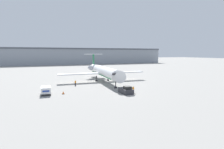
% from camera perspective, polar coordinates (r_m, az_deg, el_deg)
% --- Properties ---
extents(ground_plane, '(600.00, 600.00, 0.00)m').
position_cam_1_polar(ground_plane, '(41.72, 5.01, -6.39)').
color(ground_plane, gray).
extents(terminal_building, '(180.00, 16.80, 14.11)m').
position_cam_1_polar(terminal_building, '(157.43, -14.74, 5.82)').
color(terminal_building, '#8C939E').
rests_on(terminal_building, ground).
extents(airplane_main, '(29.97, 31.51, 9.33)m').
position_cam_1_polar(airplane_main, '(59.70, -2.94, 1.10)').
color(airplane_main, white).
rests_on(airplane_main, ground).
extents(pushback_tug, '(2.26, 4.28, 1.88)m').
position_cam_1_polar(pushback_tug, '(42.40, 4.56, -5.20)').
color(pushback_tug, '#2D2D33').
rests_on(pushback_tug, ground).
extents(luggage_cart, '(2.08, 3.42, 1.84)m').
position_cam_1_polar(luggage_cart, '(43.74, -20.78, -4.96)').
color(luggage_cart, '#232326').
rests_on(luggage_cart, ground).
extents(worker_near_tug, '(0.40, 0.24, 1.64)m').
position_cam_1_polar(worker_near_tug, '(42.97, 6.94, -4.86)').
color(worker_near_tug, '#232838').
rests_on(worker_near_tug, ground).
extents(worker_by_wing, '(0.40, 0.24, 1.62)m').
position_cam_1_polar(worker_by_wing, '(53.28, -11.88, -2.67)').
color(worker_by_wing, '#232838').
rests_on(worker_by_wing, ground).
extents(traffic_cone_left, '(0.66, 0.66, 0.68)m').
position_cam_1_polar(traffic_cone_left, '(43.19, -15.63, -5.73)').
color(traffic_cone_left, black).
rests_on(traffic_cone_left, ground).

